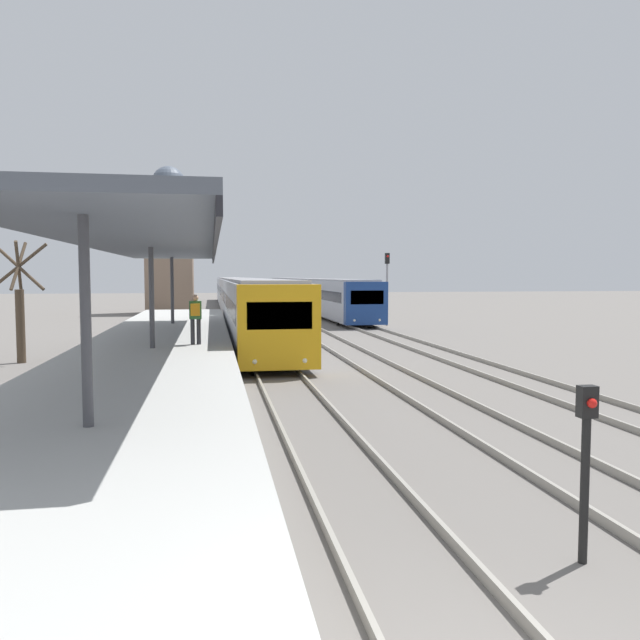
# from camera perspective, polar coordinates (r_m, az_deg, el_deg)

# --- Properties ---
(platform_canopy) EXTENTS (4.00, 26.16, 3.38)m
(platform_canopy) POSITION_cam_1_polar(r_m,az_deg,el_deg) (20.33, -15.10, 6.67)
(platform_canopy) COLOR #4C515B
(platform_canopy) RESTS_ON station_platform
(person_on_platform) EXTENTS (0.40, 0.40, 1.66)m
(person_on_platform) POSITION_cam_1_polar(r_m,az_deg,el_deg) (21.09, -11.32, 0.45)
(person_on_platform) COLOR #2D2D33
(person_on_platform) RESTS_ON station_platform
(train_near) EXTENTS (2.69, 68.47, 3.12)m
(train_near) POSITION_cam_1_polar(r_m,az_deg,el_deg) (53.88, -7.64, 2.37)
(train_near) COLOR gold
(train_near) RESTS_ON ground_plane
(train_far) EXTENTS (2.68, 49.33, 3.04)m
(train_far) POSITION_cam_1_polar(r_m,az_deg,el_deg) (62.38, -1.25, 2.58)
(train_far) COLOR navy
(train_far) RESTS_ON ground_plane
(signal_post_near) EXTENTS (0.20, 0.21, 2.04)m
(signal_post_near) POSITION_cam_1_polar(r_m,az_deg,el_deg) (7.78, 23.13, -11.28)
(signal_post_near) COLOR black
(signal_post_near) RESTS_ON ground_plane
(signal_mast_far) EXTENTS (0.28, 0.29, 4.77)m
(signal_mast_far) POSITION_cam_1_polar(r_m,az_deg,el_deg) (41.18, 6.15, 3.67)
(signal_mast_far) COLOR gray
(signal_mast_far) RESTS_ON ground_plane
(distant_domed_building) EXTENTS (4.00, 4.00, 12.82)m
(distant_domed_building) POSITION_cam_1_polar(r_m,az_deg,el_deg) (56.68, -13.59, 6.73)
(distant_domed_building) COLOR #89705B
(distant_domed_building) RESTS_ON ground_plane
(bare_tree_background) EXTENTS (2.10, 1.33, 4.57)m
(bare_tree_background) POSITION_cam_1_polar(r_m,az_deg,el_deg) (25.91, -25.76, 1.10)
(bare_tree_background) COLOR #4C3D2D
(bare_tree_background) RESTS_ON ground_plane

